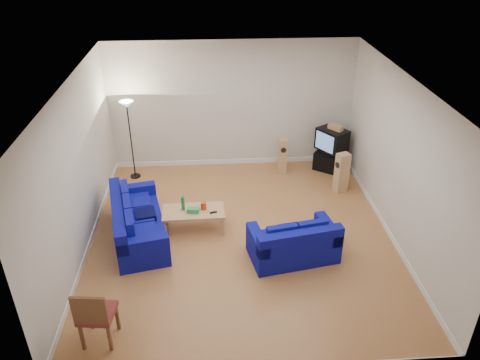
{
  "coord_description": "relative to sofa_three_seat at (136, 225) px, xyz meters",
  "views": [
    {
      "loc": [
        -0.56,
        -7.63,
        5.64
      ],
      "look_at": [
        0.0,
        0.4,
        1.1
      ],
      "focal_mm": 35.0,
      "sensor_mm": 36.0,
      "label": 1
    }
  ],
  "objects": [
    {
      "name": "dining_chair",
      "position": [
        -0.23,
        -2.66,
        0.28
      ],
      "size": [
        0.56,
        0.56,
        1.05
      ],
      "rotation": [
        0.0,
        0.0,
        -0.11
      ],
      "color": "brown",
      "rests_on": "ground"
    },
    {
      "name": "floor_lamp",
      "position": [
        -0.35,
        2.56,
        1.31
      ],
      "size": [
        0.34,
        0.34,
        1.97
      ],
      "color": "black",
      "rests_on": "ground"
    },
    {
      "name": "speaker_right",
      "position": [
        4.55,
        1.54,
        0.17
      ],
      "size": [
        0.34,
        0.31,
        0.96
      ],
      "rotation": [
        0.0,
        0.0,
        -1.21
      ],
      "color": "tan",
      "rests_on": "ground"
    },
    {
      "name": "coffee_table",
      "position": [
        1.15,
        0.21,
        0.09
      ],
      "size": [
        1.26,
        0.65,
        0.45
      ],
      "rotation": [
        0.0,
        0.0,
        0.02
      ],
      "color": "tan",
      "rests_on": "ground"
    },
    {
      "name": "remote",
      "position": [
        1.55,
        0.11,
        0.15
      ],
      "size": [
        0.15,
        0.09,
        0.02
      ],
      "primitive_type": "cube",
      "rotation": [
        0.0,
        0.0,
        0.3
      ],
      "color": "black",
      "rests_on": "coffee_table"
    },
    {
      "name": "room",
      "position": [
        2.1,
        -0.14,
        1.23
      ],
      "size": [
        6.01,
        6.51,
        3.21
      ],
      "color": "brown",
      "rests_on": "ground"
    },
    {
      "name": "bottle",
      "position": [
        0.94,
        0.26,
        0.29
      ],
      "size": [
        0.08,
        0.08,
        0.3
      ],
      "primitive_type": "cylinder",
      "rotation": [
        0.0,
        0.0,
        0.21
      ],
      "color": "#197233",
      "rests_on": "coffee_table"
    },
    {
      "name": "centre_speaker",
      "position": [
        4.58,
        2.55,
        0.88
      ],
      "size": [
        0.35,
        0.38,
        0.13
      ],
      "primitive_type": "cube",
      "rotation": [
        0.0,
        0.0,
        -0.89
      ],
      "color": "tan",
      "rests_on": "television"
    },
    {
      "name": "av_receiver",
      "position": [
        4.52,
        2.57,
        0.22
      ],
      "size": [
        0.56,
        0.5,
        0.11
      ],
      "primitive_type": "cube",
      "rotation": [
        0.0,
        0.0,
        -0.26
      ],
      "color": "black",
      "rests_on": "tv_stand"
    },
    {
      "name": "tissue_box",
      "position": [
        1.14,
        0.15,
        0.19
      ],
      "size": [
        0.25,
        0.16,
        0.1
      ],
      "primitive_type": "cube",
      "rotation": [
        0.0,
        0.0,
        -0.13
      ],
      "color": "green",
      "rests_on": "coffee_table"
    },
    {
      "name": "tv_stand",
      "position": [
        4.55,
        2.56,
        -0.08
      ],
      "size": [
        0.88,
        0.8,
        0.47
      ],
      "primitive_type": "cube",
      "rotation": [
        0.0,
        0.0,
        -0.62
      ],
      "color": "black",
      "rests_on": "ground"
    },
    {
      "name": "red_canister",
      "position": [
        1.35,
        0.25,
        0.22
      ],
      "size": [
        0.15,
        0.15,
        0.16
      ],
      "primitive_type": "cylinder",
      "rotation": [
        0.0,
        0.0,
        0.44
      ],
      "color": "red",
      "rests_on": "coffee_table"
    },
    {
      "name": "sofa_loveseat",
      "position": [
        3.03,
        -0.85,
        -0.01
      ],
      "size": [
        1.73,
        1.17,
        0.8
      ],
      "rotation": [
        0.0,
        0.0,
        0.19
      ],
      "color": "#0C0D68",
      "rests_on": "ground"
    },
    {
      "name": "speaker_left",
      "position": [
        3.31,
        2.56,
        0.15
      ],
      "size": [
        0.21,
        0.28,
        0.91
      ],
      "rotation": [
        0.0,
        0.0,
        0.0
      ],
      "color": "tan",
      "rests_on": "ground"
    },
    {
      "name": "sofa_three_seat",
      "position": [
        0.0,
        0.0,
        0.0
      ],
      "size": [
        1.38,
        2.33,
        0.84
      ],
      "rotation": [
        0.0,
        0.0,
        -1.36
      ],
      "color": "#0C0D68",
      "rests_on": "ground"
    },
    {
      "name": "television",
      "position": [
        4.53,
        2.57,
        0.54
      ],
      "size": [
        0.81,
        0.87,
        0.54
      ],
      "rotation": [
        0.0,
        0.0,
        -0.98
      ],
      "color": "black",
      "rests_on": "av_receiver"
    }
  ]
}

